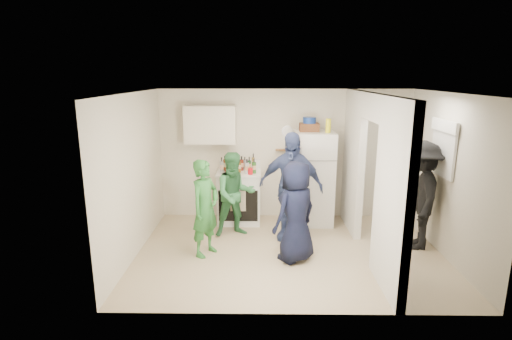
{
  "coord_description": "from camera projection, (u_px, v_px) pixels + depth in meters",
  "views": [
    {
      "loc": [
        -0.45,
        -5.89,
        2.76
      ],
      "look_at": [
        -0.53,
        0.4,
        1.25
      ],
      "focal_mm": 28.0,
      "sensor_mm": 36.0,
      "label": 1
    }
  ],
  "objects": [
    {
      "name": "fridge",
      "position": [
        313.0,
        178.0,
        7.46
      ],
      "size": [
        0.72,
        0.7,
        1.74
      ],
      "primitive_type": "cube",
      "color": "white",
      "rests_on": "floor"
    },
    {
      "name": "stove",
      "position": [
        239.0,
        197.0,
        7.6
      ],
      "size": [
        0.82,
        0.69,
        0.98
      ],
      "primitive_type": "cube",
      "color": "white",
      "rests_on": "floor"
    },
    {
      "name": "bottle_c",
      "position": [
        236.0,
        163.0,
        7.6
      ],
      "size": [
        0.07,
        0.07,
        0.28
      ],
      "primitive_type": "cylinder",
      "color": "#A9B4B8",
      "rests_on": "stove"
    },
    {
      "name": "bottle_j",
      "position": [
        254.0,
        166.0,
        7.34
      ],
      "size": [
        0.08,
        0.08,
        0.28
      ],
      "primitive_type": "cylinder",
      "color": "#2A6322",
      "rests_on": "stove"
    },
    {
      "name": "bottle_l",
      "position": [
        247.0,
        166.0,
        7.3
      ],
      "size": [
        0.08,
        0.08,
        0.28
      ],
      "primitive_type": "cylinder",
      "color": "#A3A5B3",
      "rests_on": "stove"
    },
    {
      "name": "bottle_f",
      "position": [
        249.0,
        164.0,
        7.48
      ],
      "size": [
        0.07,
        0.07,
        0.28
      ],
      "primitive_type": "cylinder",
      "color": "#184323",
      "rests_on": "stove"
    },
    {
      "name": "nook_window_frame",
      "position": [
        444.0,
        148.0,
        6.15
      ],
      "size": [
        0.04,
        0.76,
        0.86
      ],
      "primitive_type": "cube",
      "color": "white",
      "rests_on": "wall_right"
    },
    {
      "name": "wicker_basket",
      "position": [
        309.0,
        127.0,
        7.29
      ],
      "size": [
        0.35,
        0.25,
        0.15
      ],
      "primitive_type": "cube",
      "color": "brown",
      "rests_on": "fridge"
    },
    {
      "name": "wall_front",
      "position": [
        301.0,
        214.0,
        4.43
      ],
      "size": [
        4.8,
        0.0,
        4.8
      ],
      "primitive_type": "plane",
      "rotation": [
        -1.57,
        0.0,
        0.0
      ],
      "color": "silver",
      "rests_on": "floor"
    },
    {
      "name": "person_green_center",
      "position": [
        235.0,
        194.0,
        6.89
      ],
      "size": [
        0.85,
        0.75,
        1.48
      ],
      "primitive_type": "imported",
      "rotation": [
        0.0,
        0.0,
        0.3
      ],
      "color": "#377D47",
      "rests_on": "floor"
    },
    {
      "name": "partition_header",
      "position": [
        374.0,
        107.0,
        5.82
      ],
      "size": [
        0.12,
        1.0,
        0.4
      ],
      "primitive_type": "cube",
      "color": "silver",
      "rests_on": "partition_pier_back"
    },
    {
      "name": "bottle_h",
      "position": [
        222.0,
        165.0,
        7.32
      ],
      "size": [
        0.07,
        0.07,
        0.31
      ],
      "primitive_type": "cylinder",
      "color": "#969CA1",
      "rests_on": "stove"
    },
    {
      "name": "bottle_k",
      "position": [
        226.0,
        163.0,
        7.48
      ],
      "size": [
        0.06,
        0.06,
        0.31
      ],
      "primitive_type": "cylinder",
      "color": "maroon",
      "rests_on": "stove"
    },
    {
      "name": "spice_shelf",
      "position": [
        285.0,
        150.0,
        7.66
      ],
      "size": [
        0.35,
        0.08,
        0.03
      ],
      "primitive_type": "cube",
      "color": "olive",
      "rests_on": "wall_back"
    },
    {
      "name": "wall_right",
      "position": [
        449.0,
        177.0,
        6.05
      ],
      "size": [
        0.0,
        3.4,
        3.4
      ],
      "primitive_type": "plane",
      "rotation": [
        1.57,
        0.0,
        -1.57
      ],
      "color": "silver",
      "rests_on": "floor"
    },
    {
      "name": "ceiling",
      "position": [
        292.0,
        93.0,
        5.79
      ],
      "size": [
        4.8,
        4.8,
        0.0
      ],
      "primitive_type": "plane",
      "rotation": [
        3.14,
        0.0,
        0.0
      ],
      "color": "white",
      "rests_on": "wall_back"
    },
    {
      "name": "wall_clock",
      "position": [
        287.0,
        132.0,
        7.61
      ],
      "size": [
        0.22,
        0.02,
        0.22
      ],
      "primitive_type": "cylinder",
      "rotation": [
        1.57,
        0.0,
        0.0
      ],
      "color": "white",
      "rests_on": "wall_back"
    },
    {
      "name": "person_navy",
      "position": [
        296.0,
        212.0,
        5.93
      ],
      "size": [
        0.89,
        0.86,
        1.54
      ],
      "primitive_type": "imported",
      "rotation": [
        0.0,
        0.0,
        -2.44
      ],
      "color": "black",
      "rests_on": "floor"
    },
    {
      "name": "nook_valance",
      "position": [
        444.0,
        126.0,
        6.07
      ],
      "size": [
        0.04,
        0.82,
        0.18
      ],
      "primitive_type": "cube",
      "color": "white",
      "rests_on": "wall_right"
    },
    {
      "name": "bottle_b",
      "position": [
        229.0,
        165.0,
        7.39
      ],
      "size": [
        0.06,
        0.06,
        0.29
      ],
      "primitive_type": "cylinder",
      "color": "#1D592A",
      "rests_on": "stove"
    },
    {
      "name": "person_nook",
      "position": [
        420.0,
        195.0,
        6.38
      ],
      "size": [
        0.9,
        1.26,
        1.76
      ],
      "primitive_type": "imported",
      "rotation": [
        0.0,
        0.0,
        -1.81
      ],
      "color": "black",
      "rests_on": "floor"
    },
    {
      "name": "person_denim",
      "position": [
        291.0,
        186.0,
        6.7
      ],
      "size": [
        1.17,
        0.74,
        1.86
      ],
      "primitive_type": "imported",
      "rotation": [
        0.0,
        0.0,
        -0.29
      ],
      "color": "#364577",
      "rests_on": "floor"
    },
    {
      "name": "partition_pier_back",
      "position": [
        353.0,
        161.0,
        7.13
      ],
      "size": [
        0.12,
        1.2,
        2.5
      ],
      "primitive_type": "cube",
      "color": "silver",
      "rests_on": "floor"
    },
    {
      "name": "floor",
      "position": [
        289.0,
        252.0,
        6.37
      ],
      "size": [
        4.8,
        4.8,
        0.0
      ],
      "primitive_type": "plane",
      "color": "tan",
      "rests_on": "ground"
    },
    {
      "name": "blue_bowl",
      "position": [
        309.0,
        120.0,
        7.26
      ],
      "size": [
        0.24,
        0.24,
        0.11
      ],
      "primitive_type": "cylinder",
      "color": "navy",
      "rests_on": "wicker_basket"
    },
    {
      "name": "yellow_cup_stack_top",
      "position": [
        328.0,
        126.0,
        7.13
      ],
      "size": [
        0.09,
        0.09,
        0.25
      ],
      "primitive_type": "cylinder",
      "color": "#FEFB15",
      "rests_on": "fridge"
    },
    {
      "name": "bottle_i",
      "position": [
        242.0,
        163.0,
        7.55
      ],
      "size": [
        0.08,
        0.08,
        0.28
      ],
      "primitive_type": "cylinder",
      "color": "maroon",
      "rests_on": "stove"
    },
    {
      "name": "bottle_g",
      "position": [
        253.0,
        162.0,
        7.6
      ],
      "size": [
        0.06,
        0.06,
        0.32
      ],
      "primitive_type": "cylinder",
      "color": "#AB8838",
      "rests_on": "stove"
    },
    {
      "name": "bottle_e",
      "position": [
        245.0,
        163.0,
        7.65
      ],
      "size": [
        0.06,
        0.06,
        0.25
      ],
      "primitive_type": "cylinder",
      "color": "#9A9FAB",
      "rests_on": "stove"
    },
    {
      "name": "yellow_cup_stack_stove",
      "position": [
        232.0,
        168.0,
        7.24
      ],
      "size": [
        0.09,
        0.09,
        0.25
      ],
      "primitive_type": "cylinder",
      "color": "yellow",
      "rests_on": "stove"
    },
    {
      "name": "partition_pier_front",
      "position": [
        393.0,
        198.0,
        4.99
      ],
      "size": [
        0.12,
        1.2,
        2.5
      ],
      "primitive_type": "cube",
      "color": "silver",
      "rests_on": "floor"
    },
    {
      "name": "wall_back",
      "position": [
        284.0,
        154.0,
        7.73
      ],
      "size": [
        4.8,
        0.0,
        4.8
      ],
      "primitive_type": "plane",
      "rotation": [
        1.57,
        0.0,
        0.0
      ],
      "color": "silver",
      "rests_on": "floor"
    },
    {
      "name": "person_green_left",
      "position": [
        205.0,
        208.0,
        6.14
      ],
      "size": [
        0.6,
        0.66,
        1.52
      ],
      "primitive_type": "imported",
      "rotation": [
        0.0,
        0.0,
        1.03
      ],
      "color": "#2D7031",
      "rests_on": "floor"
    },
    {
      "name": "wall_left",
      "position": [
        134.0,
        176.0,
        6.11
      ],
      "size": [
        0.0,
        3.4,
        3.4
      ],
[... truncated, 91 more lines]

